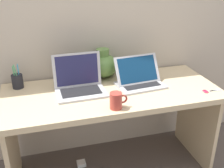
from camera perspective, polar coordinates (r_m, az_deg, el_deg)
ground_plane at (r=2.33m, az=-0.00°, el=-17.17°), size 6.00×6.00×0.00m
back_wall at (r=2.13m, az=-2.77°, el=14.96°), size 4.40×0.04×2.40m
desk at (r=2.01m, az=-0.00°, el=-5.09°), size 1.54×0.66×0.71m
laptop_left at (r=1.93m, az=-6.91°, el=0.49°), size 0.35×0.26×0.26m
laptop_right at (r=2.02m, az=5.68°, el=1.29°), size 0.36×0.26×0.21m
green_vase at (r=2.14m, az=-1.95°, el=4.01°), size 0.23×0.23×0.23m
coffee_mug at (r=1.69m, az=0.92°, el=-3.49°), size 0.12×0.08×0.11m
pen_cup at (r=2.07m, az=-19.20°, el=0.59°), size 0.08×0.08×0.18m
scissors at (r=2.04m, az=19.68°, el=-1.39°), size 0.15×0.05×0.01m
power_brick at (r=2.36m, az=-6.45°, el=-16.22°), size 0.07×0.07×0.03m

